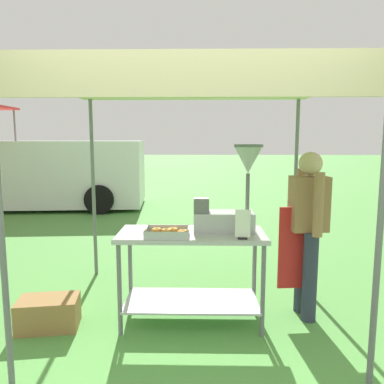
% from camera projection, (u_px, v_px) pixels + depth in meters
% --- Properties ---
extents(ground_plane, '(70.00, 70.00, 0.00)m').
position_uv_depth(ground_plane, '(197.00, 218.00, 8.29)').
color(ground_plane, '#519342').
extents(stall_canopy, '(2.72, 2.41, 2.26)m').
position_uv_depth(stall_canopy, '(192.00, 89.00, 3.40)').
color(stall_canopy, slate).
rests_on(stall_canopy, ground).
extents(donut_cart, '(1.35, 0.62, 0.87)m').
position_uv_depth(donut_cart, '(192.00, 258.00, 3.51)').
color(donut_cart, '#B7B7BC').
rests_on(donut_cart, ground).
extents(donut_tray, '(0.39, 0.28, 0.07)m').
position_uv_depth(donut_tray, '(167.00, 233.00, 3.34)').
color(donut_tray, '#B7B7BC').
rests_on(donut_tray, donut_cart).
extents(donut_fryer, '(0.63, 0.28, 0.81)m').
position_uv_depth(donut_fryer, '(231.00, 198.00, 3.51)').
color(donut_fryer, '#B7B7BC').
rests_on(donut_fryer, donut_cart).
extents(menu_sign, '(0.13, 0.05, 0.26)m').
position_uv_depth(menu_sign, '(243.00, 226.00, 3.24)').
color(menu_sign, black).
rests_on(menu_sign, donut_cart).
extents(vendor, '(0.46, 0.54, 1.61)m').
position_uv_depth(vendor, '(307.00, 226.00, 3.60)').
color(vendor, '#2D3347').
rests_on(vendor, ground).
extents(supply_crate, '(0.58, 0.41, 0.28)m').
position_uv_depth(supply_crate, '(48.00, 313.00, 3.46)').
color(supply_crate, olive).
rests_on(supply_crate, ground).
extents(van_white, '(5.07, 2.40, 1.69)m').
position_uv_depth(van_white, '(44.00, 173.00, 9.55)').
color(van_white, white).
rests_on(van_white, ground).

